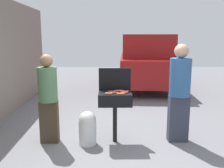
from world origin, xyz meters
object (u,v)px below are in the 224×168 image
Objects in this scene: bbq_grill at (115,100)px; hot_dog_5 at (118,91)px; hot_dog_3 at (124,92)px; hot_dog_6 at (120,90)px; hot_dog_0 at (121,93)px; hot_dog_1 at (112,91)px; parked_minivan at (146,61)px; hot_dog_8 at (120,94)px; hot_dog_2 at (124,93)px; hot_dog_4 at (109,93)px; hot_dog_7 at (114,93)px; hot_dog_10 at (108,94)px; propane_tank at (88,127)px; person_left at (48,96)px; hot_dog_9 at (125,91)px; person_right at (180,90)px.

hot_dog_5 reaches higher than bbq_grill.
hot_dog_3 and hot_dog_6 have the same top height.
hot_dog_0 is 0.22m from hot_dog_5.
parked_minivan is at bearing 74.85° from hot_dog_1.
hot_dog_8 is at bearing -60.78° from bbq_grill.
hot_dog_2 is 1.00× the size of hot_dog_5.
hot_dog_4 is (-0.28, -0.10, 0.00)m from hot_dog_3.
hot_dog_3 is at bearing -55.83° from hot_dog_6.
hot_dog_8 is (0.10, -0.10, 0.00)m from hot_dog_7.
hot_dog_8 is 5.40m from parked_minivan.
bbq_grill is at bearing -35.05° from hot_dog_1.
hot_dog_2 is 1.00× the size of hot_dog_10.
person_left is (-0.71, 0.10, 0.56)m from propane_tank.
hot_dog_3 is 0.21× the size of propane_tank.
hot_dog_2 is 0.29m from hot_dog_10.
hot_dog_9 is (0.13, -0.02, 0.00)m from hot_dog_5.
hot_dog_3 is at bearing 10.45° from propane_tank.
person_left is at bearing -177.58° from hot_dog_1.
hot_dog_1 is 1.00× the size of hot_dog_8.
hot_dog_7 is 0.24m from hot_dog_9.
bbq_grill is at bearing -157.96° from hot_dog_9.
hot_dog_10 is 5.42m from parked_minivan.
hot_dog_0 is 0.03× the size of parked_minivan.
bbq_grill is 7.19× the size of hot_dog_6.
hot_dog_5 is at bearing 98.19° from hot_dog_8.
hot_dog_4 is at bearing -133.50° from hot_dog_6.
person_right is 5.07m from parked_minivan.
hot_dog_6 is 1.31m from person_left.
person_right is (1.08, 0.18, 0.03)m from hot_dog_8.
hot_dog_0 is (0.11, -0.11, 0.16)m from bbq_grill.
person_right reaches higher than person_left.
hot_dog_8 is 0.21m from hot_dog_10.
hot_dog_0 is 5.34m from parked_minivan.
hot_dog_1 is at bearing 67.77° from hot_dog_4.
hot_dog_8 is at bearing -121.09° from hot_dog_2.
hot_dog_5 is 0.03× the size of parked_minivan.
hot_dog_1 is 0.18m from hot_dog_10.
hot_dog_9 is (0.30, 0.16, 0.00)m from hot_dog_4.
hot_dog_3 is (0.01, 0.06, 0.00)m from hot_dog_2.
hot_dog_3 is 0.92m from propane_tank.
hot_dog_10 is at bearing -126.54° from hot_dog_5.
hot_dog_1 is at bearing 172.60° from hot_dog_3.
hot_dog_5 is (-0.11, 0.15, 0.00)m from hot_dog_2.
hot_dog_10 is (-0.17, -0.23, 0.00)m from hot_dog_5.
hot_dog_0 is 1.00× the size of hot_dog_2.
hot_dog_5 and hot_dog_8 have the same top height.
hot_dog_4 and hot_dog_5 have the same top height.
hot_dog_3 and hot_dog_4 have the same top height.
person_left is at bearing 175.72° from hot_dog_4.
parked_minivan is at bearing 74.67° from hot_dog_4.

